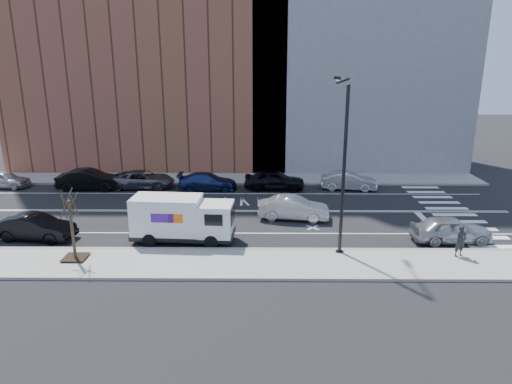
{
  "coord_description": "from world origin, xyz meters",
  "views": [
    {
      "loc": [
        2.67,
        -30.31,
        10.13
      ],
      "look_at": [
        2.4,
        -0.05,
        1.4
      ],
      "focal_mm": 32.0,
      "sensor_mm": 36.0,
      "label": 1
    }
  ],
  "objects_px": {
    "far_parked_a": "(4,179)",
    "pedestrian": "(461,241)",
    "driving_sedan": "(294,208)",
    "near_parked_front": "(451,229)",
    "far_parked_b": "(89,180)",
    "fedex_van": "(182,218)"
  },
  "relations": [
    {
      "from": "far_parked_b",
      "to": "pedestrian",
      "type": "xyz_separation_m",
      "value": [
        24.43,
        -13.35,
        0.18
      ]
    },
    {
      "from": "far_parked_b",
      "to": "pedestrian",
      "type": "relative_size",
      "value": 2.92
    },
    {
      "from": "driving_sedan",
      "to": "near_parked_front",
      "type": "bearing_deg",
      "value": -105.95
    },
    {
      "from": "far_parked_b",
      "to": "near_parked_front",
      "type": "bearing_deg",
      "value": -115.87
    },
    {
      "from": "fedex_van",
      "to": "far_parked_b",
      "type": "relative_size",
      "value": 1.18
    },
    {
      "from": "far_parked_b",
      "to": "pedestrian",
      "type": "bearing_deg",
      "value": -120.73
    },
    {
      "from": "far_parked_b",
      "to": "near_parked_front",
      "type": "height_order",
      "value": "far_parked_b"
    },
    {
      "from": "fedex_van",
      "to": "pedestrian",
      "type": "height_order",
      "value": "fedex_van"
    },
    {
      "from": "fedex_van",
      "to": "driving_sedan",
      "type": "bearing_deg",
      "value": 34.14
    },
    {
      "from": "far_parked_a",
      "to": "far_parked_b",
      "type": "relative_size",
      "value": 0.82
    },
    {
      "from": "far_parked_b",
      "to": "far_parked_a",
      "type": "bearing_deg",
      "value": 83.79
    },
    {
      "from": "fedex_van",
      "to": "far_parked_a",
      "type": "bearing_deg",
      "value": 149.17
    },
    {
      "from": "far_parked_b",
      "to": "near_parked_front",
      "type": "xyz_separation_m",
      "value": [
        24.9,
        -10.97,
        -0.07
      ]
    },
    {
      "from": "driving_sedan",
      "to": "pedestrian",
      "type": "height_order",
      "value": "pedestrian"
    },
    {
      "from": "near_parked_front",
      "to": "pedestrian",
      "type": "height_order",
      "value": "pedestrian"
    },
    {
      "from": "far_parked_a",
      "to": "driving_sedan",
      "type": "height_order",
      "value": "driving_sedan"
    },
    {
      "from": "fedex_van",
      "to": "driving_sedan",
      "type": "relative_size",
      "value": 1.3
    },
    {
      "from": "far_parked_a",
      "to": "driving_sedan",
      "type": "relative_size",
      "value": 0.9
    },
    {
      "from": "far_parked_a",
      "to": "pedestrian",
      "type": "distance_m",
      "value": 34.65
    },
    {
      "from": "driving_sedan",
      "to": "near_parked_front",
      "type": "relative_size",
      "value": 1.03
    },
    {
      "from": "far_parked_a",
      "to": "driving_sedan",
      "type": "bearing_deg",
      "value": -102.43
    },
    {
      "from": "driving_sedan",
      "to": "near_parked_front",
      "type": "distance_m",
      "value": 9.6
    }
  ]
}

